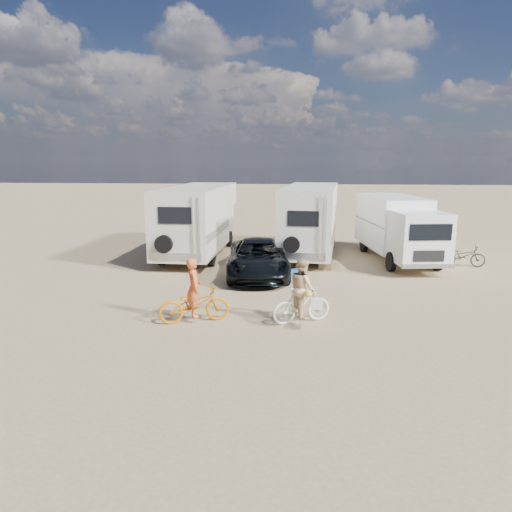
# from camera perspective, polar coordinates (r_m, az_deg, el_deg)

# --- Properties ---
(ground) EXTENTS (140.00, 140.00, 0.00)m
(ground) POSITION_cam_1_polar(r_m,az_deg,el_deg) (13.70, 7.99, -6.28)
(ground) COLOR tan
(ground) RESTS_ON ground
(rv_main) EXTENTS (2.90, 6.65, 3.16)m
(rv_main) POSITION_cam_1_polar(r_m,az_deg,el_deg) (20.49, 6.87, 4.41)
(rv_main) COLOR white
(rv_main) RESTS_ON ground
(rv_left) EXTENTS (2.51, 7.30, 3.13)m
(rv_left) POSITION_cam_1_polar(r_m,az_deg,el_deg) (20.66, -7.36, 4.42)
(rv_left) COLOR white
(rv_left) RESTS_ON ground
(box_truck) EXTENTS (2.90, 6.60, 2.72)m
(box_truck) POSITION_cam_1_polar(r_m,az_deg,el_deg) (20.30, 17.67, 3.23)
(box_truck) COLOR white
(box_truck) RESTS_ON ground
(dark_suv) EXTENTS (2.67, 5.01, 1.34)m
(dark_suv) POSITION_cam_1_polar(r_m,az_deg,el_deg) (16.90, 0.28, -0.28)
(dark_suv) COLOR black
(dark_suv) RESTS_ON ground
(bike_man) EXTENTS (2.01, 1.26, 1.00)m
(bike_man) POSITION_cam_1_polar(r_m,az_deg,el_deg) (12.22, -7.86, -6.10)
(bike_man) COLOR #C66800
(bike_man) RESTS_ON ground
(bike_woman) EXTENTS (1.71, 1.12, 1.00)m
(bike_woman) POSITION_cam_1_polar(r_m,az_deg,el_deg) (12.11, 5.84, -6.21)
(bike_woman) COLOR silver
(bike_woman) RESTS_ON ground
(rider_man) EXTENTS (0.55, 0.67, 1.58)m
(rider_man) POSITION_cam_1_polar(r_m,az_deg,el_deg) (12.13, -7.90, -4.78)
(rider_man) COLOR #DB5D2B
(rider_man) RESTS_ON ground
(rider_woman) EXTENTS (0.87, 0.96, 1.60)m
(rider_woman) POSITION_cam_1_polar(r_m,az_deg,el_deg) (12.02, 5.87, -4.85)
(rider_woman) COLOR #D6B180
(rider_woman) RESTS_ON ground
(bike_parked) EXTENTS (1.78, 0.87, 0.89)m
(bike_parked) POSITION_cam_1_polar(r_m,az_deg,el_deg) (20.28, 24.85, 0.03)
(bike_parked) COLOR #262927
(bike_parked) RESTS_ON ground
(cooler) EXTENTS (0.63, 0.55, 0.42)m
(cooler) POSITION_cam_1_polar(r_m,az_deg,el_deg) (16.26, 4.80, -2.49)
(cooler) COLOR #1B537D
(cooler) RESTS_ON ground
(crate) EXTENTS (0.57, 0.57, 0.40)m
(crate) POSITION_cam_1_polar(r_m,az_deg,el_deg) (18.29, 8.84, -0.98)
(crate) COLOR olive
(crate) RESTS_ON ground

